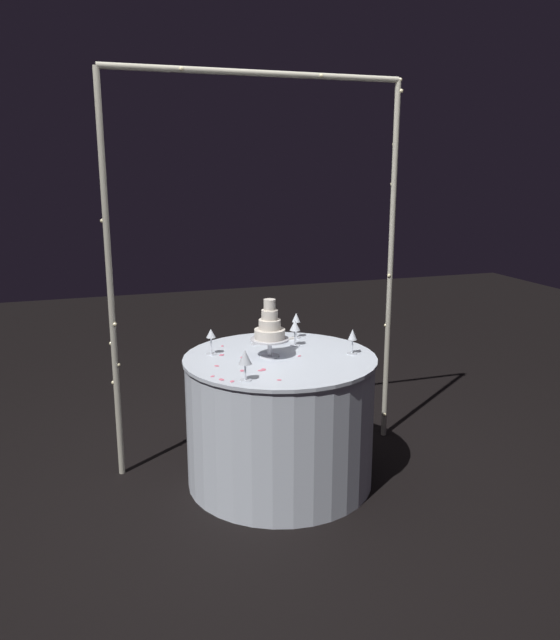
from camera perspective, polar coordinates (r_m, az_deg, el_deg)
ground_plane at (r=3.88m, az=0.00°, el=-14.23°), size 12.00×12.00×0.00m
decorative_arch at (r=3.80m, az=-1.83°, el=8.81°), size 1.84×0.06×2.35m
main_table at (r=3.71m, az=0.00°, el=-9.00°), size 1.11×1.11×0.76m
tiered_cake at (r=3.54m, az=-0.95°, el=-0.80°), size 0.22×0.22×0.33m
wine_glass_0 at (r=3.64m, az=6.60°, el=-1.48°), size 0.06×0.06×0.15m
wine_glass_1 at (r=3.95m, az=1.48°, el=0.04°), size 0.06×0.06×0.16m
wine_glass_2 at (r=3.78m, az=1.37°, el=-0.61°), size 0.06×0.06×0.16m
wine_glass_3 at (r=3.62m, az=-6.29°, el=-1.40°), size 0.06×0.06×0.15m
wine_glass_4 at (r=3.16m, az=-3.18°, el=-3.50°), size 0.07×0.07×0.16m
cake_knife at (r=3.89m, az=-0.34°, el=-1.92°), size 0.29×0.07×0.01m
rose_petal_0 at (r=3.81m, az=-5.26°, el=-2.36°), size 0.02×0.03×0.00m
rose_petal_1 at (r=3.36m, az=-1.50°, el=-4.51°), size 0.03×0.04×0.00m
rose_petal_2 at (r=3.34m, az=-3.47°, el=-4.61°), size 0.03×0.03×0.00m
rose_petal_3 at (r=3.59m, az=1.77°, el=-3.28°), size 0.03×0.03×0.00m
rose_petal_4 at (r=3.22m, az=-5.33°, el=-5.40°), size 0.04×0.04×0.00m
rose_petal_5 at (r=3.27m, az=-6.14°, el=-5.10°), size 0.03×0.03×0.00m
rose_petal_6 at (r=3.20m, az=-0.07°, el=-5.46°), size 0.03×0.03×0.00m
rose_petal_7 at (r=3.34m, az=-1.77°, el=-4.60°), size 0.03×0.03×0.00m
rose_petal_8 at (r=3.19m, az=-4.37°, el=-5.57°), size 0.04×0.04×0.00m
rose_petal_9 at (r=3.43m, az=-5.76°, el=-4.16°), size 0.03×0.04×0.00m
rose_petal_10 at (r=3.57m, az=-3.43°, el=-3.40°), size 0.04×0.04×0.00m
rose_petal_11 at (r=3.63m, az=-5.32°, el=-3.18°), size 0.04×0.04×0.00m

